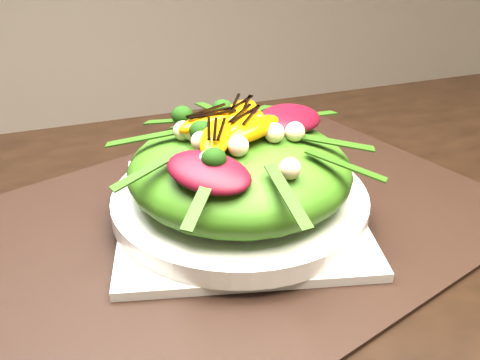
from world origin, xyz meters
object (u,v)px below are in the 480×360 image
object	(u,v)px
plate_base	(240,212)
orange_segment	(218,122)
salad_bowl	(240,200)
lettuce_mound	(240,169)
placemat	(240,218)
dining_table	(334,295)

from	to	relation	value
plate_base	orange_segment	xyz separation A→B (m)	(-0.02, 0.02, 0.10)
plate_base	salad_bowl	xyz separation A→B (m)	(-0.00, 0.00, 0.01)
plate_base	lettuce_mound	xyz separation A→B (m)	(0.00, 0.00, 0.05)
placemat	lettuce_mound	size ratio (longest dim) A/B	2.35
lettuce_mound	orange_segment	xyz separation A→B (m)	(-0.02, 0.02, 0.05)
lettuce_mound	dining_table	bearing A→B (deg)	-67.49
dining_table	placemat	size ratio (longest dim) A/B	2.93
plate_base	orange_segment	bearing A→B (deg)	132.72
placemat	lettuce_mound	world-z (taller)	lettuce_mound
placemat	salad_bowl	xyz separation A→B (m)	(-0.00, 0.00, 0.02)
plate_base	placemat	bearing A→B (deg)	-53.13
salad_bowl	lettuce_mound	size ratio (longest dim) A/B	1.17
placemat	lettuce_mound	xyz separation A→B (m)	(-0.00, 0.00, 0.06)
plate_base	salad_bowl	size ratio (longest dim) A/B	0.93
salad_bowl	orange_segment	distance (m)	0.09
dining_table	plate_base	bearing A→B (deg)	112.51
dining_table	lettuce_mound	distance (m)	0.16
salad_bowl	orange_segment	size ratio (longest dim) A/B	3.84
dining_table	salad_bowl	xyz separation A→B (m)	(-0.05, 0.12, 0.04)
orange_segment	dining_table	bearing A→B (deg)	-64.35
plate_base	dining_table	bearing A→B (deg)	-67.49
plate_base	lettuce_mound	size ratio (longest dim) A/B	1.09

